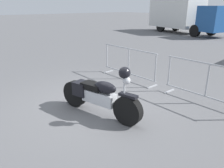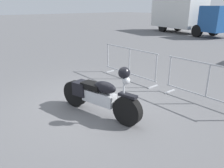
{
  "view_description": "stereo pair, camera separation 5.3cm",
  "coord_description": "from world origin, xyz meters",
  "px_view_note": "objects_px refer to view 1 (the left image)",
  "views": [
    {
      "loc": [
        4.06,
        -3.03,
        2.39
      ],
      "look_at": [
        0.48,
        0.21,
        0.65
      ],
      "focal_mm": 35.0,
      "sensor_mm": 36.0,
      "label": 1
    },
    {
      "loc": [
        4.1,
        -2.99,
        2.39
      ],
      "look_at": [
        0.48,
        0.21,
        0.65
      ],
      "focal_mm": 35.0,
      "sensor_mm": 36.0,
      "label": 2
    }
  ],
  "objects_px": {
    "crowd_barrier_far": "(207,83)",
    "box_truck": "(183,14)",
    "motorcycle": "(99,95)",
    "crowd_barrier_near": "(128,63)",
    "parked_car_tan": "(206,20)",
    "parked_car_green": "(182,19)"
  },
  "relations": [
    {
      "from": "crowd_barrier_near",
      "to": "motorcycle",
      "type": "bearing_deg",
      "value": -60.3
    },
    {
      "from": "parked_car_tan",
      "to": "crowd_barrier_far",
      "type": "bearing_deg",
      "value": -161.89
    },
    {
      "from": "motorcycle",
      "to": "parked_car_green",
      "type": "xyz_separation_m",
      "value": [
        -12.34,
        24.09,
        0.23
      ]
    },
    {
      "from": "crowd_barrier_near",
      "to": "crowd_barrier_far",
      "type": "distance_m",
      "value": 2.73
    },
    {
      "from": "motorcycle",
      "to": "crowd_barrier_far",
      "type": "height_order",
      "value": "motorcycle"
    },
    {
      "from": "crowd_barrier_far",
      "to": "box_truck",
      "type": "height_order",
      "value": "box_truck"
    },
    {
      "from": "crowd_barrier_near",
      "to": "box_truck",
      "type": "relative_size",
      "value": 0.3
    },
    {
      "from": "box_truck",
      "to": "crowd_barrier_near",
      "type": "bearing_deg",
      "value": -51.23
    },
    {
      "from": "motorcycle",
      "to": "crowd_barrier_near",
      "type": "relative_size",
      "value": 0.93
    },
    {
      "from": "crowd_barrier_near",
      "to": "parked_car_green",
      "type": "height_order",
      "value": "parked_car_green"
    },
    {
      "from": "box_truck",
      "to": "parked_car_green",
      "type": "distance_m",
      "value": 9.86
    },
    {
      "from": "crowd_barrier_near",
      "to": "parked_car_tan",
      "type": "distance_m",
      "value": 23.41
    },
    {
      "from": "motorcycle",
      "to": "crowd_barrier_far",
      "type": "distance_m",
      "value": 2.75
    },
    {
      "from": "crowd_barrier_near",
      "to": "crowd_barrier_far",
      "type": "xyz_separation_m",
      "value": [
        2.73,
        0.0,
        0.0
      ]
    },
    {
      "from": "box_truck",
      "to": "parked_car_green",
      "type": "bearing_deg",
      "value": 135.02
    },
    {
      "from": "crowd_barrier_near",
      "to": "box_truck",
      "type": "distance_m",
      "value": 14.58
    },
    {
      "from": "crowd_barrier_far",
      "to": "motorcycle",
      "type": "bearing_deg",
      "value": -119.71
    },
    {
      "from": "crowd_barrier_far",
      "to": "parked_car_tan",
      "type": "xyz_separation_m",
      "value": [
        -10.71,
        22.0,
        0.17
      ]
    },
    {
      "from": "parked_car_green",
      "to": "parked_car_tan",
      "type": "bearing_deg",
      "value": -92.15
    },
    {
      "from": "motorcycle",
      "to": "box_truck",
      "type": "distance_m",
      "value": 17.32
    },
    {
      "from": "parked_car_tan",
      "to": "parked_car_green",
      "type": "bearing_deg",
      "value": 87.85
    },
    {
      "from": "crowd_barrier_far",
      "to": "parked_car_tan",
      "type": "relative_size",
      "value": 0.54
    }
  ]
}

